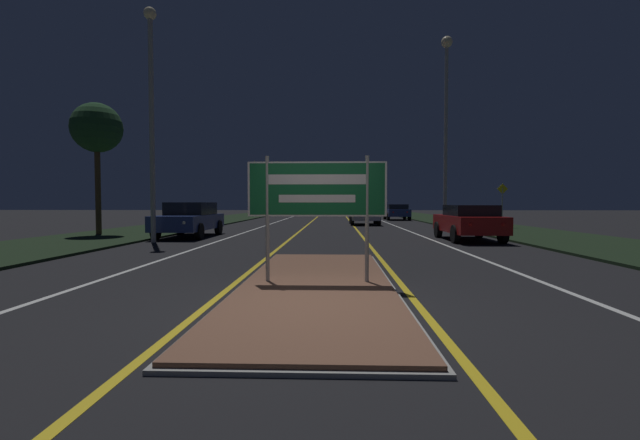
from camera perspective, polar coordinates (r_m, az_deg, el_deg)
ground_plane at (r=6.11m, az=-1.03°, el=-11.79°), size 160.00×160.00×0.00m
median_island at (r=7.66m, az=-0.40°, el=-8.58°), size 2.67×7.93×0.10m
verge_left at (r=27.76m, az=-18.71°, el=-0.80°), size 5.00×100.00×0.08m
verge_right at (r=27.54m, az=21.48°, el=-0.87°), size 5.00×100.00×0.08m
centre_line_yellow_left at (r=31.01m, az=-1.40°, el=-0.43°), size 0.12×70.00×0.01m
centre_line_yellow_right at (r=30.98m, az=4.24°, el=-0.44°), size 0.12×70.00×0.01m
lane_line_white_left at (r=31.29m, az=-6.30°, el=-0.42°), size 0.12×70.00×0.01m
lane_line_white_right at (r=31.20m, az=9.15°, el=-0.45°), size 0.12×70.00×0.01m
edge_line_white_left at (r=31.86m, az=-11.65°, el=-0.41°), size 0.10×70.00×0.01m
edge_line_white_right at (r=31.71m, az=14.54°, el=-0.45°), size 0.10×70.00×0.01m
highway_sign at (r=7.52m, az=-0.40°, el=3.56°), size 2.44×0.07×2.21m
streetlight_left_near at (r=17.57m, az=-21.57°, el=14.68°), size 0.46×0.46×8.67m
streetlight_right_near at (r=24.27m, az=16.47°, el=14.99°), size 0.59×0.59×10.20m
car_receding_0 at (r=17.86m, az=19.20°, el=-0.17°), size 1.94×4.27×1.40m
car_receding_1 at (r=29.23m, az=5.93°, el=0.92°), size 1.95×4.21×1.48m
car_receding_2 at (r=37.62m, az=10.20°, el=1.13°), size 1.98×4.09×1.36m
car_approaching_0 at (r=19.56m, az=-16.96°, el=0.17°), size 2.01×4.64×1.51m
warning_sign at (r=26.46m, az=23.14°, el=2.32°), size 0.60×0.06×2.50m
roadside_palm_left at (r=21.68m, az=-27.62°, el=10.69°), size 2.17×2.17×5.82m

